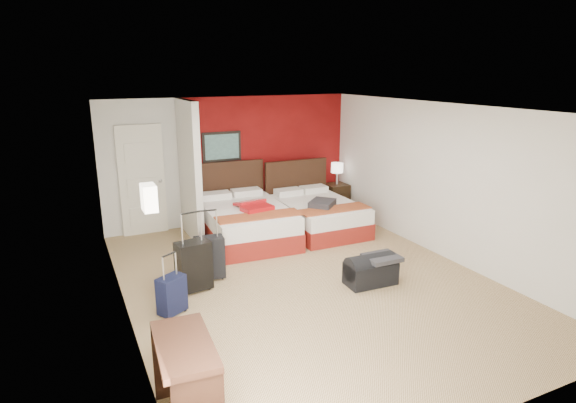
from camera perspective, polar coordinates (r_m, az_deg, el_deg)
ground at (r=7.16m, az=2.14°, el=-9.37°), size 6.50×6.50×0.00m
room_walls at (r=7.56m, az=-12.33°, el=1.71°), size 5.02×6.52×2.50m
red_accent_panel at (r=9.90m, az=-2.62°, el=5.21°), size 3.50×0.04×2.50m
partition_wall at (r=8.78m, az=-11.60°, el=3.59°), size 0.12×1.20×2.50m
entry_door at (r=9.26m, az=-16.93°, el=2.41°), size 0.82×0.06×2.05m
bed_left at (r=8.73m, az=-4.94°, el=-2.63°), size 1.55×2.13×0.61m
bed_right at (r=9.23m, az=3.67°, el=-1.76°), size 1.33×1.89×0.56m
red_suitcase_open at (r=8.57m, az=-4.14°, el=-0.50°), size 0.61×0.78×0.09m
jacket_bundle at (r=8.84m, az=4.09°, el=-0.25°), size 0.64×0.63×0.12m
nightstand at (r=10.46m, az=5.76°, el=0.41°), size 0.45×0.45×0.62m
table_lamp at (r=10.33m, az=5.84°, el=3.30°), size 0.28×0.28×0.46m
suitcase_black at (r=6.86m, az=-11.12°, el=-7.68°), size 0.50×0.35×0.69m
suitcase_charcoal at (r=7.20m, az=-9.27°, el=-6.76°), size 0.44×0.30×0.62m
suitcase_navy at (r=6.33m, az=-13.62°, el=-10.92°), size 0.41×0.36×0.48m
duffel_bag at (r=7.09m, az=9.77°, el=-8.25°), size 0.74×0.42×0.37m
jacket_draped at (r=7.05m, az=11.09°, el=-6.55°), size 0.49×0.42×0.06m
desk at (r=4.53m, az=-11.97°, el=-20.20°), size 0.53×0.96×0.77m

